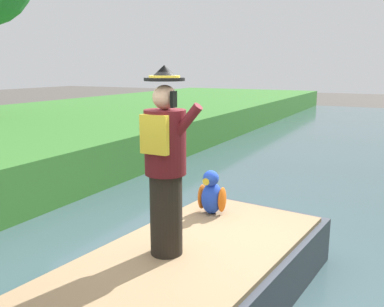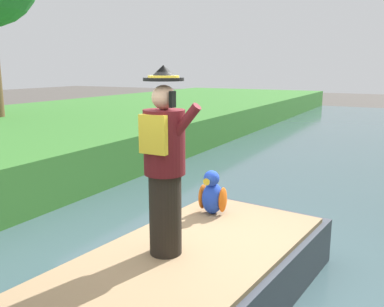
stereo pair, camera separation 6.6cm
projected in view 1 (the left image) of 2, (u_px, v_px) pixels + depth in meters
The scene contains 5 objects.
ground_plane at pixel (201, 299), 4.62m from camera, with size 80.00×80.00×0.00m, color #4C4742.
canal_water at pixel (201, 295), 4.61m from camera, with size 6.90×48.00×0.10m, color #3D565B.
boat at pixel (177, 289), 4.07m from camera, with size 2.24×4.37×0.61m.
person_pirate at pixel (166, 163), 3.97m from camera, with size 0.61×0.42×1.85m.
parrot_plush at pixel (212, 195), 5.24m from camera, with size 0.36×0.35×0.57m.
Camera 1 is at (1.85, -3.76, 2.54)m, focal length 38.76 mm.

